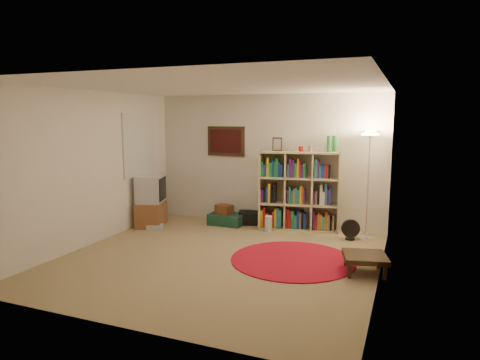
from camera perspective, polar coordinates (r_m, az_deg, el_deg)
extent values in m
cube|color=#947F57|center=(6.42, -2.87, -10.53)|extent=(4.50, 4.50, 0.02)
cube|color=white|center=(6.09, -3.04, 12.51)|extent=(4.50, 4.50, 0.02)
cube|color=silver|center=(8.22, 3.65, 2.64)|extent=(4.50, 0.02, 2.50)
cube|color=silver|center=(4.21, -15.93, -3.19)|extent=(4.50, 0.02, 2.50)
cube|color=silver|center=(7.36, -19.15, 1.52)|extent=(0.02, 4.50, 2.50)
cube|color=silver|center=(5.58, 18.62, -0.51)|extent=(0.02, 4.50, 2.50)
cube|color=black|center=(8.47, -1.88, 5.20)|extent=(0.78, 0.04, 0.58)
cube|color=#440D0D|center=(8.45, -1.94, 5.19)|extent=(0.66, 0.01, 0.46)
cube|color=white|center=(8.34, -13.27, 4.59)|extent=(0.03, 1.00, 1.20)
cube|color=beige|center=(7.83, 16.57, 1.65)|extent=(0.08, 0.01, 0.12)
cube|color=#C4BA82|center=(8.08, 7.76, -6.42)|extent=(1.50, 0.65, 0.03)
cube|color=#C4BA82|center=(7.84, 7.97, 3.68)|extent=(1.50, 0.65, 0.03)
cube|color=#C4BA82|center=(8.02, 2.79, -1.27)|extent=(0.10, 0.41, 1.45)
cube|color=#C4BA82|center=(7.91, 13.01, -1.61)|extent=(0.10, 0.41, 1.45)
cube|color=#C4BA82|center=(8.13, 7.97, -1.21)|extent=(1.44, 0.26, 1.45)
cube|color=#C4BA82|center=(7.95, 6.13, -1.39)|extent=(0.10, 0.39, 1.39)
cube|color=#C4BA82|center=(7.92, 9.61, -1.50)|extent=(0.10, 0.39, 1.39)
cube|color=#C4BA82|center=(7.98, 7.83, -3.16)|extent=(1.44, 0.62, 0.03)
cube|color=#C4BA82|center=(7.89, 7.90, 0.28)|extent=(1.44, 0.62, 0.03)
cube|color=gold|center=(8.08, 2.98, -5.06)|extent=(0.07, 0.17, 0.31)
cube|color=#B21919|center=(8.06, 3.31, -4.88)|extent=(0.07, 0.17, 0.37)
cube|color=#CB6619|center=(8.07, 3.63, -5.31)|extent=(0.07, 0.17, 0.25)
cube|color=#4C1965|center=(8.06, 3.94, -5.32)|extent=(0.07, 0.17, 0.25)
cube|color=#CB6619|center=(8.06, 4.23, -5.41)|extent=(0.06, 0.17, 0.23)
cube|color=#B21919|center=(8.05, 4.50, -5.15)|extent=(0.06, 0.17, 0.31)
cube|color=gold|center=(8.04, 4.79, -4.98)|extent=(0.07, 0.17, 0.36)
cube|color=teal|center=(8.03, 5.11, -4.96)|extent=(0.07, 0.17, 0.37)
cube|color=teal|center=(8.03, 5.45, -5.08)|extent=(0.07, 0.17, 0.34)
cube|color=#4C1965|center=(7.99, 3.01, -2.07)|extent=(0.07, 0.17, 0.23)
cube|color=black|center=(7.98, 3.35, -2.00)|extent=(0.07, 0.17, 0.26)
cube|color=#193298|center=(7.97, 3.66, -1.86)|extent=(0.06, 0.17, 0.30)
cube|color=gold|center=(7.96, 3.96, -1.70)|extent=(0.07, 0.17, 0.35)
cube|color=black|center=(7.96, 4.30, -2.00)|extent=(0.07, 0.17, 0.27)
cube|color=black|center=(7.94, 4.66, -1.69)|extent=(0.07, 0.17, 0.36)
cube|color=#197F33|center=(7.91, 3.04, 1.46)|extent=(0.07, 0.17, 0.29)
cube|color=#193298|center=(7.91, 3.42, 1.27)|extent=(0.08, 0.17, 0.24)
cube|color=gold|center=(7.89, 3.79, 1.70)|extent=(0.07, 0.17, 0.36)
cube|color=#197F33|center=(7.89, 4.15, 1.38)|extent=(0.08, 0.17, 0.27)
cube|color=#193298|center=(7.88, 4.45, 1.57)|extent=(0.05, 0.17, 0.33)
cube|color=#197F33|center=(7.88, 4.68, 1.45)|extent=(0.06, 0.17, 0.30)
cube|color=#197F33|center=(7.87, 5.00, 1.64)|extent=(0.08, 0.17, 0.35)
cube|color=#193298|center=(7.87, 5.29, 1.40)|extent=(0.05, 0.17, 0.29)
cube|color=#193298|center=(7.87, 5.58, 1.23)|extent=(0.07, 0.17, 0.24)
cube|color=#B21919|center=(8.01, 6.41, -5.07)|extent=(0.07, 0.17, 0.36)
cube|color=#B21919|center=(8.01, 6.74, -5.19)|extent=(0.07, 0.17, 0.33)
cube|color=#197F33|center=(8.01, 7.08, -5.18)|extent=(0.07, 0.17, 0.33)
cube|color=teal|center=(8.01, 7.42, -5.47)|extent=(0.07, 0.17, 0.25)
cube|color=#193298|center=(8.00, 7.77, -5.19)|extent=(0.07, 0.17, 0.34)
cube|color=olive|center=(8.00, 8.06, -5.33)|extent=(0.05, 0.17, 0.30)
cube|color=black|center=(7.99, 8.32, -5.22)|extent=(0.06, 0.17, 0.33)
cube|color=#193298|center=(8.00, 8.64, -5.41)|extent=(0.07, 0.17, 0.28)
cube|color=#4C1965|center=(7.93, 6.41, -2.14)|extent=(0.06, 0.17, 0.25)
cube|color=teal|center=(7.92, 6.68, -1.95)|extent=(0.06, 0.17, 0.30)
cube|color=#197F33|center=(7.92, 6.95, -2.22)|extent=(0.06, 0.17, 0.23)
cube|color=olive|center=(7.91, 7.22, -2.08)|extent=(0.06, 0.17, 0.28)
cube|color=teal|center=(7.91, 7.46, -1.99)|extent=(0.05, 0.17, 0.30)
cube|color=teal|center=(7.91, 7.77, -2.20)|extent=(0.08, 0.17, 0.25)
cube|color=gold|center=(7.90, 8.10, -1.92)|extent=(0.06, 0.17, 0.33)
cube|color=#CB6619|center=(7.90, 8.35, -1.95)|extent=(0.06, 0.17, 0.32)
cube|color=#4C1965|center=(7.90, 8.60, -2.16)|extent=(0.06, 0.17, 0.26)
cube|color=teal|center=(7.85, 6.46, 1.23)|extent=(0.05, 0.17, 0.25)
cube|color=#4C1965|center=(7.84, 6.76, 1.56)|extent=(0.07, 0.17, 0.34)
cube|color=#4C1965|center=(7.84, 7.12, 1.49)|extent=(0.08, 0.17, 0.33)
cube|color=#197F33|center=(7.84, 7.47, 1.28)|extent=(0.07, 0.17, 0.27)
cube|color=gold|center=(7.83, 7.75, 1.56)|extent=(0.05, 0.17, 0.35)
cube|color=#B21919|center=(7.83, 8.00, 1.41)|extent=(0.06, 0.17, 0.31)
cube|color=#4C1965|center=(7.83, 8.28, 1.18)|extent=(0.06, 0.17, 0.25)
cube|color=#197F33|center=(7.83, 8.61, 1.24)|extent=(0.07, 0.17, 0.27)
cube|color=#4C1965|center=(7.98, 9.87, -5.20)|extent=(0.06, 0.17, 0.35)
cube|color=#B21919|center=(7.99, 10.15, -5.49)|extent=(0.06, 0.17, 0.27)
cube|color=olive|center=(7.98, 10.42, -5.36)|extent=(0.06, 0.17, 0.31)
cube|color=#CB6619|center=(7.98, 10.71, -5.48)|extent=(0.07, 0.17, 0.28)
cube|color=teal|center=(7.99, 11.07, -5.62)|extent=(0.07, 0.17, 0.25)
cube|color=#CB6619|center=(7.98, 11.41, -5.29)|extent=(0.06, 0.17, 0.34)
cube|color=olive|center=(7.98, 11.72, -5.48)|extent=(0.07, 0.17, 0.29)
cube|color=black|center=(7.99, 12.02, -5.71)|extent=(0.07, 0.17, 0.23)
cube|color=olive|center=(7.98, 12.31, -5.58)|extent=(0.06, 0.17, 0.27)
cube|color=#4C1965|center=(7.89, 9.92, -2.30)|extent=(0.06, 0.17, 0.24)
cube|color=olive|center=(7.89, 10.16, -2.29)|extent=(0.05, 0.17, 0.24)
cube|color=black|center=(7.88, 10.43, -1.98)|extent=(0.06, 0.17, 0.33)
cube|color=white|center=(7.88, 10.74, -1.90)|extent=(0.07, 0.17, 0.36)
cube|color=white|center=(7.89, 11.06, -2.34)|extent=(0.07, 0.17, 0.24)
cube|color=teal|center=(7.88, 11.38, -1.86)|extent=(0.06, 0.17, 0.37)
cube|color=#4C1965|center=(7.89, 11.65, -2.24)|extent=(0.06, 0.17, 0.27)
cube|color=#193298|center=(7.88, 11.93, -2.11)|extent=(0.06, 0.17, 0.31)
cube|color=teal|center=(7.81, 10.09, 1.52)|extent=(0.08, 0.17, 0.36)
cube|color=#4C1965|center=(7.81, 10.41, 1.41)|extent=(0.06, 0.17, 0.33)
cube|color=teal|center=(7.82, 10.64, 1.04)|extent=(0.05, 0.17, 0.23)
cube|color=#193298|center=(7.82, 10.88, 1.10)|extent=(0.06, 0.17, 0.25)
cube|color=#193298|center=(7.82, 11.13, 1.06)|extent=(0.06, 0.17, 0.24)
cube|color=#B21919|center=(7.82, 11.46, 1.06)|extent=(0.08, 0.17, 0.25)
cube|color=black|center=(7.82, 11.82, 1.04)|extent=(0.07, 0.17, 0.24)
cube|color=black|center=(7.90, 4.99, 4.78)|extent=(0.18, 0.05, 0.25)
cube|color=gray|center=(7.88, 4.97, 4.77)|extent=(0.13, 0.03, 0.20)
cylinder|color=#A5140F|center=(7.84, 8.13, 4.13)|extent=(0.10, 0.10, 0.09)
cylinder|color=white|center=(7.83, 9.35, 4.17)|extent=(0.08, 0.08, 0.11)
cylinder|color=green|center=(7.77, 11.80, 4.73)|extent=(0.10, 0.10, 0.29)
cylinder|color=green|center=(7.84, 12.57, 4.74)|extent=(0.10, 0.10, 0.29)
cylinder|color=white|center=(7.71, 16.41, -7.44)|extent=(0.34, 0.34, 0.03)
cylinder|color=white|center=(7.52, 16.68, -1.01)|extent=(0.03, 0.03, 1.72)
cone|color=white|center=(7.43, 16.97, 5.76)|extent=(0.41, 0.41, 0.14)
cylinder|color=#FFD88C|center=(7.43, 16.97, 5.80)|extent=(0.33, 0.33, 0.02)
cylinder|color=black|center=(7.60, 14.45, -7.59)|extent=(0.21, 0.21, 0.03)
cylinder|color=black|center=(7.58, 14.47, -7.03)|extent=(0.04, 0.04, 0.13)
cylinder|color=black|center=(7.54, 14.54, -6.26)|extent=(0.31, 0.17, 0.31)
cube|color=brown|center=(8.41, -11.76, -4.43)|extent=(0.64, 0.78, 0.46)
cube|color=#BCBCC1|center=(8.31, -11.86, -1.15)|extent=(0.61, 0.67, 0.51)
cube|color=black|center=(8.25, -10.28, -1.18)|extent=(0.16, 0.46, 0.43)
cube|color=black|center=(8.25, -10.25, -1.18)|extent=(0.14, 0.41, 0.37)
cube|color=#BCBCC1|center=(8.17, -11.27, -6.14)|extent=(0.32, 0.29, 0.09)
cube|color=#163C2C|center=(8.34, -1.80, -5.24)|extent=(0.66, 0.43, 0.21)
cube|color=brown|center=(8.30, -2.11, -3.93)|extent=(0.37, 0.31, 0.18)
cube|color=black|center=(8.37, 1.12, -5.04)|extent=(0.44, 0.40, 0.25)
cylinder|color=silver|center=(7.88, 3.82, -5.81)|extent=(0.15, 0.15, 0.28)
cylinder|color=maroon|center=(6.40, 7.04, -10.50)|extent=(1.81, 1.81, 0.02)
cube|color=black|center=(6.03, 16.33, -9.81)|extent=(0.67, 0.67, 0.07)
cube|color=black|center=(5.83, 14.41, -11.64)|extent=(0.05, 0.05, 0.20)
cube|color=black|center=(5.90, 18.78, -11.58)|extent=(0.05, 0.05, 0.20)
cube|color=black|center=(6.25, 13.93, -10.25)|extent=(0.05, 0.05, 0.20)
cube|color=black|center=(6.32, 18.00, -10.22)|extent=(0.05, 0.05, 0.20)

